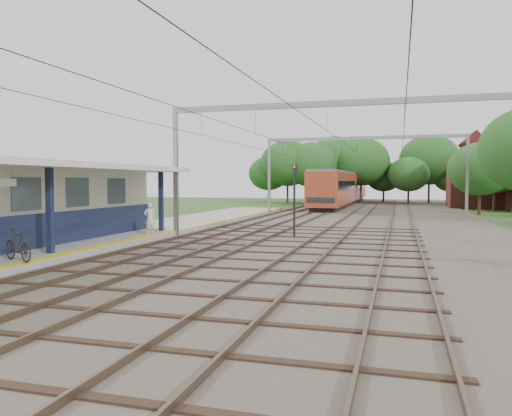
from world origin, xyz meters
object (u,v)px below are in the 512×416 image
(person, at_px, (150,218))
(signal_post, at_px, (294,195))
(train, at_px, (344,187))
(bicycle, at_px, (18,245))

(person, relative_size, signal_post, 0.41)
(person, height_order, signal_post, signal_post)
(train, bearing_deg, signal_post, -87.39)
(person, distance_m, bicycle, 9.36)
(signal_post, bearing_deg, train, 76.23)
(bicycle, distance_m, train, 52.73)
(bicycle, distance_m, signal_post, 13.84)
(person, bearing_deg, train, -120.48)
(person, xyz_separation_m, train, (5.21, 43.11, 1.14))
(person, height_order, bicycle, person)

